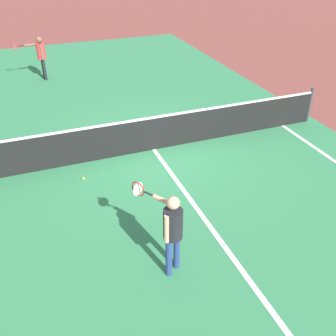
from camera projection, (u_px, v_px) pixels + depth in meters
ground_plane at (154, 150)px, 10.49m from camera, size 60.00×60.00×0.00m
court_surface_inbounds at (154, 149)px, 10.49m from camera, size 10.62×24.40×0.00m
line_center_service at (206, 221)px, 7.95m from camera, size 0.10×6.40×0.01m
net at (153, 133)px, 10.23m from camera, size 10.04×0.09×1.07m
player_near at (172, 227)px, 6.32m from camera, size 0.60×1.12×1.57m
player_far at (40, 53)px, 14.79m from camera, size 1.21×0.44×1.63m
tennis_ball_near_net at (83, 178)px, 9.23m from camera, size 0.07×0.07×0.07m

